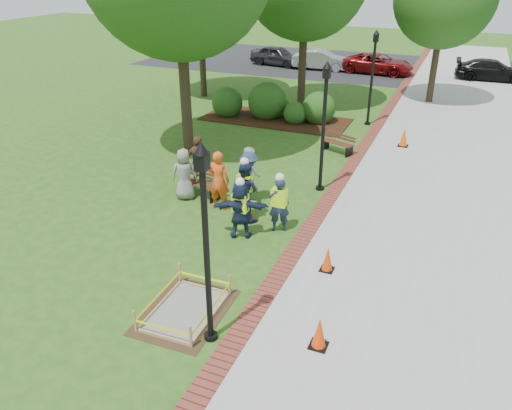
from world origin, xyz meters
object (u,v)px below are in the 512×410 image
at_px(hivis_worker_b, 279,202).
at_px(hivis_worker_a, 240,208).
at_px(hivis_worker_c, 245,189).
at_px(wet_concrete_pad, 185,304).
at_px(cone_front, 319,333).
at_px(lamp_near, 206,233).
at_px(bench_near, 200,189).

bearing_deg(hivis_worker_b, hivis_worker_a, -138.90).
xyz_separation_m(hivis_worker_a, hivis_worker_c, (-0.32, 1.02, 0.07)).
height_order(wet_concrete_pad, hivis_worker_a, hivis_worker_a).
relative_size(cone_front, hivis_worker_c, 0.37).
distance_m(wet_concrete_pad, hivis_worker_c, 4.66).
distance_m(cone_front, lamp_near, 3.07).
xyz_separation_m(wet_concrete_pad, cone_front, (3.02, 0.08, 0.11)).
height_order(wet_concrete_pad, cone_front, cone_front).
bearing_deg(hivis_worker_c, bench_near, 156.09).
bearing_deg(hivis_worker_a, wet_concrete_pad, -85.90).
bearing_deg(wet_concrete_pad, hivis_worker_c, 97.19).
bearing_deg(hivis_worker_b, lamp_near, -86.39).
distance_m(lamp_near, hivis_worker_c, 5.51).
bearing_deg(hivis_worker_a, hivis_worker_b, 41.10).
relative_size(lamp_near, hivis_worker_b, 2.40).
xyz_separation_m(cone_front, hivis_worker_a, (-3.28, 3.46, 0.55)).
relative_size(bench_near, cone_front, 2.14).
distance_m(bench_near, cone_front, 7.76).
bearing_deg(bench_near, cone_front, -43.80).
height_order(lamp_near, hivis_worker_b, lamp_near).
height_order(cone_front, lamp_near, lamp_near).
distance_m(bench_near, hivis_worker_a, 3.08).
distance_m(cone_front, hivis_worker_a, 4.80).
bearing_deg(hivis_worker_c, hivis_worker_b, -13.23).
xyz_separation_m(bench_near, hivis_worker_a, (2.33, -1.91, 0.64)).
height_order(cone_front, hivis_worker_a, hivis_worker_a).
relative_size(wet_concrete_pad, bench_near, 1.52).
distance_m(hivis_worker_a, hivis_worker_b, 1.14).
relative_size(wet_concrete_pad, hivis_worker_b, 1.32).
xyz_separation_m(hivis_worker_b, hivis_worker_c, (-1.18, 0.28, 0.08)).
xyz_separation_m(cone_front, hivis_worker_c, (-3.60, 4.49, 0.62)).
bearing_deg(bench_near, hivis_worker_b, -20.12).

